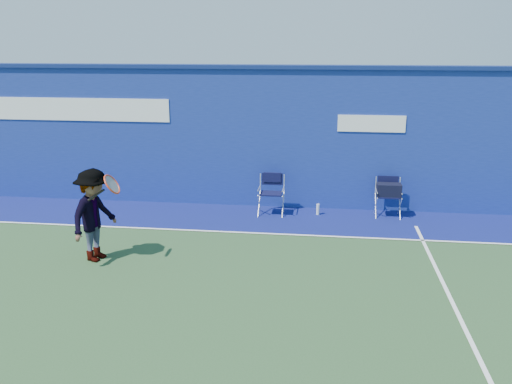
# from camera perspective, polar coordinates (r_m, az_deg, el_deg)

# --- Properties ---
(ground) EXTENTS (80.00, 80.00, 0.00)m
(ground) POSITION_cam_1_polar(r_m,az_deg,el_deg) (7.87, -13.38, -11.77)
(ground) COLOR #2A4927
(ground) RESTS_ON ground
(stadium_wall) EXTENTS (24.00, 0.50, 3.08)m
(stadium_wall) POSITION_cam_1_polar(r_m,az_deg,el_deg) (12.17, -5.36, 6.00)
(stadium_wall) COLOR navy
(stadium_wall) RESTS_ON ground
(out_of_bounds_strip) EXTENTS (24.00, 1.80, 0.01)m
(out_of_bounds_strip) POSITION_cam_1_polar(r_m,az_deg,el_deg) (11.49, -6.33, -2.54)
(out_of_bounds_strip) COLOR #0E1659
(out_of_bounds_strip) RESTS_ON ground
(court_lines) EXTENTS (24.00, 12.00, 0.01)m
(court_lines) POSITION_cam_1_polar(r_m,az_deg,el_deg) (8.37, -11.95, -9.87)
(court_lines) COLOR white
(court_lines) RESTS_ON out_of_bounds_strip
(directors_chair_left) EXTENTS (0.51, 0.47, 0.86)m
(directors_chair_left) POSITION_cam_1_polar(r_m,az_deg,el_deg) (11.49, 1.61, -0.99)
(directors_chair_left) COLOR silver
(directors_chair_left) RESTS_ON ground
(directors_chair_right) EXTENTS (0.50, 0.44, 0.83)m
(directors_chair_right) POSITION_cam_1_polar(r_m,az_deg,el_deg) (11.65, 13.73, -0.90)
(directors_chair_right) COLOR silver
(directors_chair_right) RESTS_ON ground
(water_bottle) EXTENTS (0.07, 0.07, 0.24)m
(water_bottle) POSITION_cam_1_polar(r_m,az_deg,el_deg) (11.56, 6.53, -1.84)
(water_bottle) COLOR silver
(water_bottle) RESTS_ON ground
(tennis_player) EXTENTS (0.93, 1.12, 1.57)m
(tennis_player) POSITION_cam_1_polar(r_m,az_deg,el_deg) (9.37, -16.67, -2.33)
(tennis_player) COLOR #EA4738
(tennis_player) RESTS_ON ground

